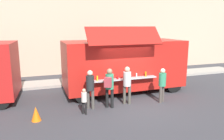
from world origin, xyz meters
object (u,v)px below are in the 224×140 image
(trash_bin, at_px, (164,70))
(customer_rear_waiting, at_px, (90,86))
(child_near_queue, at_px, (84,99))
(customer_extra_browsing, at_px, (162,82))
(food_truck_main, at_px, (124,64))
(traffic_cone_orange, at_px, (36,114))
(customer_mid_with_backpack, at_px, (109,84))
(customer_front_ordering, at_px, (127,82))

(trash_bin, height_order, customer_rear_waiting, customer_rear_waiting)
(customer_rear_waiting, relative_size, child_near_queue, 1.58)
(trash_bin, bearing_deg, customer_extra_browsing, -123.23)
(food_truck_main, distance_m, traffic_cone_orange, 5.30)
(child_near_queue, bearing_deg, customer_rear_waiting, 10.88)
(customer_mid_with_backpack, bearing_deg, customer_extra_browsing, -60.43)
(customer_rear_waiting, distance_m, child_near_queue, 0.73)
(trash_bin, bearing_deg, food_truck_main, -149.73)
(customer_mid_with_backpack, relative_size, customer_rear_waiting, 1.03)
(food_truck_main, bearing_deg, customer_mid_with_backpack, -126.34)
(trash_bin, xyz_separation_m, customer_front_ordering, (-4.59, -4.21, 0.59))
(customer_rear_waiting, bearing_deg, traffic_cone_orange, 142.04)
(trash_bin, xyz_separation_m, customer_rear_waiting, (-6.29, -4.24, 0.56))
(food_truck_main, height_order, customer_rear_waiting, food_truck_main)
(customer_front_ordering, bearing_deg, customer_mid_with_backpack, 125.58)
(food_truck_main, height_order, customer_front_ordering, food_truck_main)
(customer_rear_waiting, distance_m, customer_extra_browsing, 3.33)
(trash_bin, distance_m, customer_front_ordering, 6.26)
(customer_extra_browsing, relative_size, child_near_queue, 1.51)
(food_truck_main, height_order, customer_extra_browsing, food_truck_main)
(trash_bin, xyz_separation_m, customer_mid_with_backpack, (-5.50, -4.42, 0.62))
(customer_extra_browsing, distance_m, child_near_queue, 3.71)
(food_truck_main, bearing_deg, trash_bin, 29.82)
(customer_front_ordering, bearing_deg, child_near_queue, 127.10)
(trash_bin, height_order, customer_mid_with_backpack, customer_mid_with_backpack)
(traffic_cone_orange, xyz_separation_m, customer_extra_browsing, (5.54, 0.23, 0.69))
(customer_rear_waiting, bearing_deg, customer_front_ordering, -50.43)
(food_truck_main, distance_m, customer_extra_browsing, 2.50)
(customer_front_ordering, distance_m, customer_rear_waiting, 1.70)
(customer_rear_waiting, bearing_deg, food_truck_main, -11.65)
(customer_front_ordering, distance_m, customer_mid_with_backpack, 0.93)
(customer_mid_with_backpack, bearing_deg, customer_rear_waiting, 109.57)
(customer_extra_browsing, xyz_separation_m, child_near_queue, (-3.69, -0.20, -0.32))
(food_truck_main, xyz_separation_m, customer_rear_waiting, (-2.31, -1.92, -0.50))
(trash_bin, bearing_deg, child_near_queue, -144.55)
(trash_bin, relative_size, child_near_queue, 0.83)
(trash_bin, height_order, customer_extra_browsing, customer_extra_browsing)
(customer_front_ordering, bearing_deg, trash_bin, -24.69)
(customer_mid_with_backpack, distance_m, child_near_queue, 1.28)
(food_truck_main, bearing_deg, customer_front_ordering, -108.28)
(customer_mid_with_backpack, bearing_deg, child_near_queue, 137.87)
(customer_mid_with_backpack, relative_size, customer_extra_browsing, 1.08)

